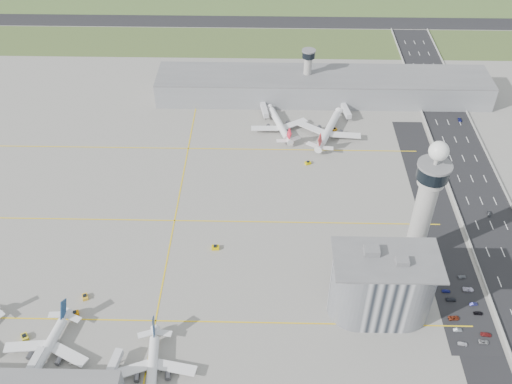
{
  "coord_description": "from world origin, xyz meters",
  "views": [
    {
      "loc": [
        4.5,
        -172.68,
        192.79
      ],
      "look_at": [
        0.0,
        35.0,
        15.0
      ],
      "focal_mm": 40.0,
      "sensor_mm": 36.0,
      "label": 1
    }
  ],
  "objects_px": {
    "jet_bridge_near_1": "(25,383)",
    "tug_0": "(25,337)",
    "car_lot_0": "(463,344)",
    "car_lot_5": "(441,276)",
    "car_lot_11": "(462,277)",
    "airplane_far_a": "(279,120)",
    "car_lot_9": "(474,304)",
    "car_hw_1": "(489,214)",
    "admin_building": "(382,285)",
    "tug_4": "(308,163)",
    "car_lot_3": "(451,299)",
    "car_hw_2": "(460,120)",
    "airplane_near_b": "(43,349)",
    "tug_5": "(334,129)",
    "car_lot_10": "(468,289)",
    "car_hw_4": "(419,72)",
    "secondary_tower": "(308,69)",
    "airplane_near_c": "(151,368)",
    "tug_1": "(75,313)",
    "car_lot_6": "(484,342)",
    "jet_bridge_far_1": "(343,107)",
    "car_lot_8": "(478,313)",
    "control_tower": "(426,200)",
    "car_lot_7": "(486,334)",
    "car_lot_1": "(458,330)",
    "tug_2": "(85,297)",
    "jet_bridge_far_0": "(263,106)",
    "car_lot_4": "(446,291)",
    "tug_3": "(215,247)",
    "airplane_far_b": "(330,125)",
    "car_lot_2": "(454,318)"
  },
  "relations": [
    {
      "from": "tug_1",
      "to": "car_lot_3",
      "type": "xyz_separation_m",
      "value": [
        158.09,
        10.83,
        -0.31
      ]
    },
    {
      "from": "secondary_tower",
      "to": "airplane_near_c",
      "type": "height_order",
      "value": "secondary_tower"
    },
    {
      "from": "car_lot_0",
      "to": "car_lot_4",
      "type": "distance_m",
      "value": 26.7
    },
    {
      "from": "admin_building",
      "to": "jet_bridge_near_1",
      "type": "relative_size",
      "value": 3.0
    },
    {
      "from": "airplane_far_a",
      "to": "jet_bridge_near_1",
      "type": "relative_size",
      "value": 2.97
    },
    {
      "from": "tug_4",
      "to": "car_lot_3",
      "type": "bearing_deg",
      "value": -174.02
    },
    {
      "from": "tug_2",
      "to": "car_lot_3",
      "type": "bearing_deg",
      "value": -20.81
    },
    {
      "from": "admin_building",
      "to": "tug_0",
      "type": "distance_m",
      "value": 144.66
    },
    {
      "from": "tug_0",
      "to": "car_lot_10",
      "type": "bearing_deg",
      "value": -23.06
    },
    {
      "from": "car_lot_1",
      "to": "car_hw_2",
      "type": "distance_m",
      "value": 159.38
    },
    {
      "from": "control_tower",
      "to": "car_lot_1",
      "type": "distance_m",
      "value": 54.15
    },
    {
      "from": "jet_bridge_far_0",
      "to": "car_lot_1",
      "type": "relative_size",
      "value": 3.96
    },
    {
      "from": "car_lot_11",
      "to": "car_hw_2",
      "type": "bearing_deg",
      "value": -22.55
    },
    {
      "from": "car_lot_10",
      "to": "car_hw_4",
      "type": "relative_size",
      "value": 1.28
    },
    {
      "from": "airplane_near_c",
      "to": "car_lot_0",
      "type": "relative_size",
      "value": 10.65
    },
    {
      "from": "car_lot_0",
      "to": "car_lot_5",
      "type": "distance_m",
      "value": 35.24
    },
    {
      "from": "car_lot_6",
      "to": "tug_5",
      "type": "bearing_deg",
      "value": 22.04
    },
    {
      "from": "car_lot_5",
      "to": "car_hw_1",
      "type": "height_order",
      "value": "car_hw_1"
    },
    {
      "from": "tug_2",
      "to": "tug_3",
      "type": "relative_size",
      "value": 0.96
    },
    {
      "from": "tug_3",
      "to": "secondary_tower",
      "type": "bearing_deg",
      "value": 157.86
    },
    {
      "from": "car_lot_9",
      "to": "car_hw_1",
      "type": "distance_m",
      "value": 61.0
    },
    {
      "from": "airplane_near_b",
      "to": "tug_5",
      "type": "xyz_separation_m",
      "value": [
        124.68,
        158.39,
        -4.89
      ]
    },
    {
      "from": "jet_bridge_near_1",
      "to": "car_lot_1",
      "type": "xyz_separation_m",
      "value": [
        166.18,
        28.75,
        -2.27
      ]
    },
    {
      "from": "admin_building",
      "to": "tug_4",
      "type": "relative_size",
      "value": 13.55
    },
    {
      "from": "admin_building",
      "to": "car_lot_7",
      "type": "xyz_separation_m",
      "value": [
        42.0,
        -12.21,
        -14.68
      ]
    },
    {
      "from": "car_lot_11",
      "to": "airplane_far_a",
      "type": "bearing_deg",
      "value": 25.7
    },
    {
      "from": "car_lot_0",
      "to": "car_lot_10",
      "type": "height_order",
      "value": "car_lot_10"
    },
    {
      "from": "car_lot_2",
      "to": "car_lot_5",
      "type": "xyz_separation_m",
      "value": [
        0.09,
        22.8,
        -0.08
      ]
    },
    {
      "from": "secondary_tower",
      "to": "airplane_near_b",
      "type": "xyz_separation_m",
      "value": [
        -109.58,
        -198.37,
        -13.06
      ]
    },
    {
      "from": "airplane_near_b",
      "to": "jet_bridge_far_1",
      "type": "distance_m",
      "value": 223.28
    },
    {
      "from": "tug_1",
      "to": "tug_2",
      "type": "height_order",
      "value": "tug_2"
    },
    {
      "from": "tug_0",
      "to": "car_lot_8",
      "type": "distance_m",
      "value": 185.27
    },
    {
      "from": "tug_1",
      "to": "car_lot_6",
      "type": "height_order",
      "value": "tug_1"
    },
    {
      "from": "car_lot_10",
      "to": "admin_building",
      "type": "bearing_deg",
      "value": 107.64
    },
    {
      "from": "car_lot_0",
      "to": "car_hw_2",
      "type": "distance_m",
      "value": 165.66
    },
    {
      "from": "car_lot_1",
      "to": "car_lot_7",
      "type": "distance_m",
      "value": 10.99
    },
    {
      "from": "control_tower",
      "to": "car_hw_2",
      "type": "xyz_separation_m",
      "value": [
        50.47,
        114.21,
        -34.47
      ]
    },
    {
      "from": "control_tower",
      "to": "airplane_far_b",
      "type": "distance_m",
      "value": 106.78
    },
    {
      "from": "jet_bridge_far_1",
      "to": "car_lot_1",
      "type": "relative_size",
      "value": 3.96
    },
    {
      "from": "tug_2",
      "to": "car_lot_1",
      "type": "distance_m",
      "value": 155.63
    },
    {
      "from": "airplane_far_b",
      "to": "jet_bridge_near_1",
      "type": "relative_size",
      "value": 3.26
    },
    {
      "from": "tug_4",
      "to": "tug_0",
      "type": "bearing_deg",
      "value": 109.47
    },
    {
      "from": "tug_1",
      "to": "tug_5",
      "type": "height_order",
      "value": "tug_1"
    },
    {
      "from": "airplane_near_c",
      "to": "car_lot_9",
      "type": "distance_m",
      "value": 135.18
    },
    {
      "from": "jet_bridge_far_0",
      "to": "car_lot_4",
      "type": "height_order",
      "value": "jet_bridge_far_0"
    },
    {
      "from": "jet_bridge_near_1",
      "to": "tug_0",
      "type": "distance_m",
      "value": 22.85
    },
    {
      "from": "car_lot_0",
      "to": "car_hw_1",
      "type": "xyz_separation_m",
      "value": [
        32.39,
        76.44,
        -0.01
      ]
    },
    {
      "from": "tug_2",
      "to": "car_lot_0",
      "type": "bearing_deg",
      "value": -28.91
    },
    {
      "from": "car_lot_8",
      "to": "control_tower",
      "type": "bearing_deg",
      "value": 35.61
    },
    {
      "from": "airplane_near_c",
      "to": "car_lot_8",
      "type": "height_order",
      "value": "airplane_near_c"
    }
  ]
}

